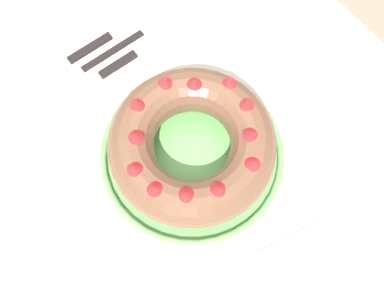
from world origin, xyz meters
The scene contains 8 objects.
ground_plane centered at (0.00, 0.00, 0.00)m, with size 8.00×8.00×0.00m, color gray.
dining_table centered at (0.00, 0.00, 0.65)m, with size 1.37×0.99×0.74m.
serving_dish centered at (0.01, 0.04, 0.75)m, with size 0.33×0.33×0.02m.
bundt_cake centered at (0.01, 0.04, 0.80)m, with size 0.29×0.29×0.09m.
fork centered at (-0.26, 0.09, 0.74)m, with size 0.02×0.20×0.01m.
serving_knife centered at (-0.30, 0.06, 0.74)m, with size 0.02×0.22×0.01m.
cake_knife centered at (-0.23, 0.08, 0.74)m, with size 0.02×0.19×0.01m.
napkin centered at (0.31, 0.06, 0.74)m, with size 0.18×0.13×0.00m, color #B2D1B7.
Camera 1 is at (0.23, -0.13, 1.51)m, focal length 42.00 mm.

